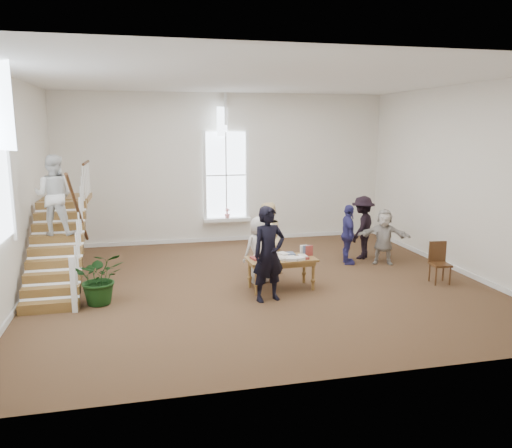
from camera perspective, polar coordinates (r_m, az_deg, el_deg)
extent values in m
plane|color=#4A301D|center=(11.41, 0.39, -6.80)|extent=(10.00, 10.00, 0.00)
plane|color=silver|center=(15.33, -3.48, 6.35)|extent=(10.00, 0.00, 10.00)
plane|color=silver|center=(6.68, 9.30, 0.17)|extent=(10.00, 0.00, 10.00)
plane|color=silver|center=(10.94, -26.07, 3.38)|extent=(0.00, 9.00, 9.00)
plane|color=silver|center=(13.02, 22.43, 4.72)|extent=(0.00, 9.00, 9.00)
plane|color=white|center=(10.91, 0.42, 16.32)|extent=(10.00, 10.00, 0.00)
cube|color=white|center=(15.36, -3.31, 0.52)|extent=(1.45, 0.28, 0.10)
plane|color=white|center=(15.29, -3.44, 5.59)|extent=(2.60, 0.00, 2.60)
plane|color=white|center=(15.22, -3.51, 11.59)|extent=(0.60, 0.60, 0.85)
cube|color=white|center=(15.63, -3.37, -1.69)|extent=(10.00, 0.04, 0.12)
imported|color=pink|center=(15.29, -3.30, 1.24)|extent=(0.17, 0.17, 0.30)
cube|color=brown|center=(10.51, -22.56, -8.69)|extent=(1.10, 0.30, 0.20)
cube|color=brown|center=(10.73, -22.38, -7.15)|extent=(1.10, 0.30, 0.20)
cube|color=brown|center=(10.95, -22.21, -5.67)|extent=(1.10, 0.30, 0.20)
cube|color=brown|center=(11.19, -22.04, -4.26)|extent=(1.10, 0.30, 0.20)
cube|color=brown|center=(11.43, -21.88, -2.90)|extent=(1.10, 0.30, 0.20)
cube|color=brown|center=(11.67, -21.73, -1.60)|extent=(1.10, 0.30, 0.20)
cube|color=brown|center=(11.92, -21.59, -0.36)|extent=(1.10, 0.30, 0.20)
cube|color=brown|center=(12.18, -21.45, 0.84)|extent=(1.10, 0.30, 0.20)
cube|color=brown|center=(12.44, -21.32, 1.98)|extent=(1.10, 0.30, 0.20)
cube|color=brown|center=(13.32, -20.78, 2.74)|extent=(1.10, 1.20, 0.12)
cube|color=white|center=(10.15, -20.15, -6.52)|extent=(0.10, 0.10, 1.10)
cylinder|color=#381D0F|center=(11.19, -19.67, 1.42)|extent=(0.07, 2.74, 1.86)
imported|color=silver|center=(11.51, -22.07, 3.08)|extent=(0.94, 0.79, 1.72)
cube|color=brown|center=(10.87, 2.91, -4.04)|extent=(1.52, 0.81, 0.05)
cube|color=brown|center=(10.89, 2.90, -4.42)|extent=(1.39, 0.69, 0.10)
cylinder|color=brown|center=(10.54, 0.03, -6.51)|extent=(0.07, 0.07, 0.64)
cylinder|color=brown|center=(10.94, 6.54, -5.92)|extent=(0.07, 0.07, 0.64)
cylinder|color=brown|center=(11.04, -0.73, -5.69)|extent=(0.07, 0.07, 0.64)
cylinder|color=brown|center=(11.43, 5.52, -5.16)|extent=(0.07, 0.07, 0.64)
cube|color=silver|center=(10.75, 1.07, -3.99)|extent=(0.22, 0.26, 0.03)
cube|color=beige|center=(10.91, 5.34, -3.72)|extent=(0.18, 0.26, 0.06)
cube|color=tan|center=(10.93, 2.47, -3.71)|extent=(0.18, 0.27, 0.04)
cube|color=silver|center=(11.10, 3.13, -3.45)|extent=(0.26, 0.32, 0.05)
cube|color=#4C5972|center=(11.13, 3.96, -3.44)|extent=(0.18, 0.28, 0.05)
cube|color=maroon|center=(10.75, -0.05, -3.94)|extent=(0.21, 0.31, 0.05)
cube|color=white|center=(10.75, 4.97, -3.94)|extent=(0.24, 0.23, 0.06)
cube|color=#BFB299|center=(10.77, 2.50, -3.97)|extent=(0.25, 0.32, 0.03)
cube|color=silver|center=(10.73, 2.48, -4.00)|extent=(0.22, 0.24, 0.04)
cube|color=beige|center=(10.75, 3.02, -3.91)|extent=(0.22, 0.32, 0.06)
cube|color=tan|center=(10.56, 1.82, -4.25)|extent=(0.25, 0.21, 0.03)
cube|color=silver|center=(11.01, 3.06, -3.65)|extent=(0.29, 0.28, 0.02)
cube|color=#4C5972|center=(10.62, 1.34, -4.18)|extent=(0.19, 0.27, 0.03)
cube|color=maroon|center=(10.84, 5.45, -3.86)|extent=(0.23, 0.20, 0.05)
cube|color=white|center=(10.73, 4.03, -3.97)|extent=(0.29, 0.30, 0.06)
cube|color=#BFB299|center=(10.93, 0.08, -3.72)|extent=(0.20, 0.23, 0.03)
cube|color=silver|center=(10.76, 4.05, -3.90)|extent=(0.19, 0.24, 0.06)
imported|color=black|center=(10.08, 1.46, -3.45)|extent=(0.80, 0.63, 1.95)
imported|color=beige|center=(11.33, 0.38, -2.94)|extent=(0.85, 0.67, 1.52)
imported|color=beige|center=(11.84, 1.24, -1.73)|extent=(1.08, 1.03, 1.76)
imported|color=navy|center=(13.04, 10.49, -1.19)|extent=(0.57, 0.97, 1.55)
imported|color=black|center=(13.67, 12.06, -0.38)|extent=(1.20, 1.23, 1.69)
imported|color=#B9B1A6|center=(13.26, 14.39, -1.41)|extent=(1.38, 0.96, 1.44)
imported|color=black|center=(10.47, -17.38, -5.89)|extent=(1.03, 0.91, 1.07)
cube|color=#381D0F|center=(12.06, 20.32, -4.37)|extent=(0.45, 0.45, 0.05)
cube|color=#381D0F|center=(12.15, 20.02, -2.97)|extent=(0.41, 0.09, 0.48)
cylinder|color=#381D0F|center=(11.90, 19.88, -5.65)|extent=(0.04, 0.04, 0.42)
cylinder|color=#381D0F|center=(12.05, 21.29, -5.55)|extent=(0.04, 0.04, 0.42)
cylinder|color=#381D0F|center=(12.19, 19.21, -5.22)|extent=(0.04, 0.04, 0.42)
cylinder|color=#381D0F|center=(12.33, 20.60, -5.13)|extent=(0.04, 0.04, 0.42)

